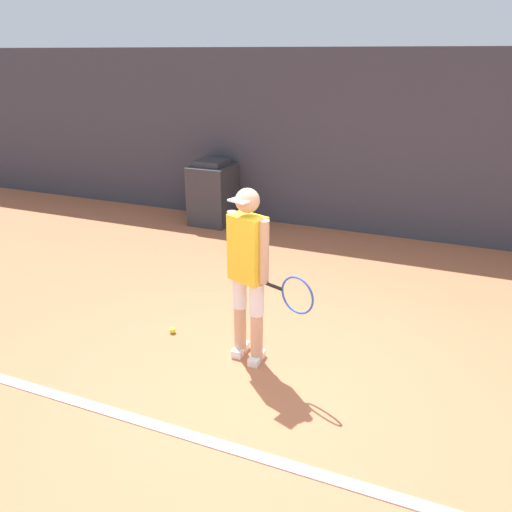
{
  "coord_description": "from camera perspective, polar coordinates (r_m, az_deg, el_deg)",
  "views": [
    {
      "loc": [
        1.35,
        -3.47,
        2.81
      ],
      "look_at": [
        -0.29,
        0.6,
        1.01
      ],
      "focal_mm": 35.0,
      "sensor_mm": 36.0,
      "label": 1
    }
  ],
  "objects": [
    {
      "name": "court_baseline",
      "position": [
        4.11,
        -3.8,
        -20.84
      ],
      "size": [
        21.6,
        0.1,
        0.01
      ],
      "color": "white",
      "rests_on": "ground_plane"
    },
    {
      "name": "ground_plane",
      "position": [
        4.67,
        0.55,
        -14.73
      ],
      "size": [
        24.0,
        24.0,
        0.0
      ],
      "primitive_type": "plane",
      "color": "#B76642"
    },
    {
      "name": "covered_chair",
      "position": [
        8.78,
        -4.95,
        7.18
      ],
      "size": [
        0.67,
        0.74,
        1.12
      ],
      "color": "#333338",
      "rests_on": "ground_plane"
    },
    {
      "name": "back_wall",
      "position": [
        8.25,
        12.5,
        12.23
      ],
      "size": [
        24.0,
        0.1,
        2.89
      ],
      "color": "#383842",
      "rests_on": "ground_plane"
    },
    {
      "name": "tennis_player",
      "position": [
        4.59,
        -0.8,
        -1.52
      ],
      "size": [
        0.94,
        0.43,
        1.72
      ],
      "rotation": [
        0.0,
        0.0,
        -0.35
      ],
      "color": "tan",
      "rests_on": "ground_plane"
    },
    {
      "name": "tennis_ball",
      "position": [
        5.5,
        -9.52,
        -8.37
      ],
      "size": [
        0.07,
        0.07,
        0.07
      ],
      "color": "#D1E533",
      "rests_on": "ground_plane"
    }
  ]
}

